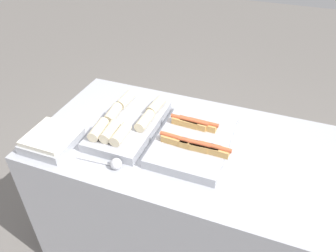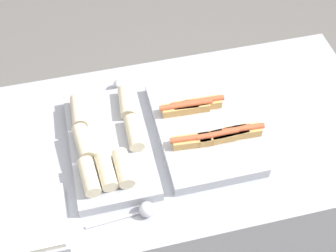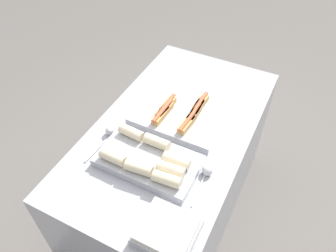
{
  "view_description": "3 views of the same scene",
  "coord_description": "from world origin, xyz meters",
  "px_view_note": "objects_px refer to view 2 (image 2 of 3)",
  "views": [
    {
      "loc": [
        0.41,
        -1.27,
        2.03
      ],
      "look_at": [
        -0.08,
        0.0,
        1.01
      ],
      "focal_mm": 35.0,
      "sensor_mm": 36.0,
      "label": 1
    },
    {
      "loc": [
        -0.34,
        -1.07,
        2.41
      ],
      "look_at": [
        -0.08,
        0.0,
        1.01
      ],
      "focal_mm": 50.0,
      "sensor_mm": 36.0,
      "label": 2
    },
    {
      "loc": [
        -1.22,
        -0.58,
        2.32
      ],
      "look_at": [
        -0.08,
        0.0,
        1.01
      ],
      "focal_mm": 35.0,
      "sensor_mm": 36.0,
      "label": 3
    }
  ],
  "objects_px": {
    "tray_hotdogs": "(204,127)",
    "tray_wraps": "(109,145)",
    "serving_spoon_far": "(117,86)",
    "tray_side_front": "(31,224)",
    "serving_spoon_near": "(143,210)"
  },
  "relations": [
    {
      "from": "tray_hotdogs",
      "to": "tray_side_front",
      "type": "relative_size",
      "value": 2.05
    },
    {
      "from": "tray_side_front",
      "to": "serving_spoon_near",
      "type": "relative_size",
      "value": 1.04
    },
    {
      "from": "tray_hotdogs",
      "to": "tray_side_front",
      "type": "distance_m",
      "value": 0.74
    },
    {
      "from": "tray_side_front",
      "to": "serving_spoon_near",
      "type": "xyz_separation_m",
      "value": [
        0.38,
        -0.03,
        -0.01
      ]
    },
    {
      "from": "tray_wraps",
      "to": "tray_side_front",
      "type": "distance_m",
      "value": 0.4
    },
    {
      "from": "serving_spoon_near",
      "to": "serving_spoon_far",
      "type": "height_order",
      "value": "same"
    },
    {
      "from": "tray_wraps",
      "to": "serving_spoon_far",
      "type": "xyz_separation_m",
      "value": [
        0.08,
        0.31,
        -0.02
      ]
    },
    {
      "from": "tray_wraps",
      "to": "tray_side_front",
      "type": "bearing_deg",
      "value": -139.65
    },
    {
      "from": "tray_wraps",
      "to": "tray_side_front",
      "type": "relative_size",
      "value": 2.09
    },
    {
      "from": "tray_hotdogs",
      "to": "tray_wraps",
      "type": "height_order",
      "value": "tray_wraps"
    },
    {
      "from": "tray_wraps",
      "to": "serving_spoon_near",
      "type": "distance_m",
      "value": 0.31
    },
    {
      "from": "tray_side_front",
      "to": "tray_wraps",
      "type": "bearing_deg",
      "value": 40.35
    },
    {
      "from": "tray_hotdogs",
      "to": "tray_side_front",
      "type": "xyz_separation_m",
      "value": [
        -0.69,
        -0.27,
        0.0
      ]
    },
    {
      "from": "tray_hotdogs",
      "to": "tray_side_front",
      "type": "bearing_deg",
      "value": -158.88
    },
    {
      "from": "tray_wraps",
      "to": "serving_spoon_near",
      "type": "height_order",
      "value": "tray_wraps"
    }
  ]
}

